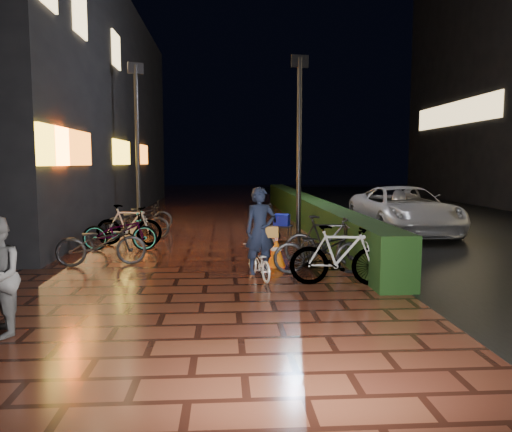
{
  "coord_description": "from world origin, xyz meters",
  "views": [
    {
      "loc": [
        0.36,
        -10.02,
        2.22
      ],
      "look_at": [
        1.02,
        0.41,
        1.1
      ],
      "focal_mm": 35.0,
      "sensor_mm": 36.0,
      "label": 1
    }
  ],
  "objects": [
    {
      "name": "van",
      "position": [
        6.02,
        5.33,
        0.74
      ],
      "size": [
        2.47,
        5.28,
        1.46
      ],
      "primitive_type": "imported",
      "rotation": [
        0.0,
        0.0,
        -0.01
      ],
      "color": "#B0AFB4",
      "rests_on": "ground"
    },
    {
      "name": "traffic_barrier",
      "position": [
        1.48,
        1.05,
        0.32
      ],
      "size": [
        0.44,
        1.6,
        0.64
      ],
      "color": "orange",
      "rests_on": "ground"
    },
    {
      "name": "cart_assembly",
      "position": [
        1.97,
        3.97,
        0.56
      ],
      "size": [
        0.75,
        0.64,
        1.09
      ],
      "color": "black",
      "rests_on": "ground"
    },
    {
      "name": "hedge",
      "position": [
        3.3,
        8.0,
        0.5
      ],
      "size": [
        0.7,
        20.0,
        1.0
      ],
      "primitive_type": "cube",
      "color": "black",
      "rests_on": "ground"
    },
    {
      "name": "parked_bikes_hedge",
      "position": [
        2.41,
        -0.36,
        0.53
      ],
      "size": [
        2.16,
        2.45,
        1.1
      ],
      "color": "black",
      "rests_on": "ground"
    },
    {
      "name": "lamp_post_sf",
      "position": [
        -2.62,
        7.58,
        3.08
      ],
      "size": [
        0.52,
        0.28,
        5.61
      ],
      "color": "black",
      "rests_on": "ground"
    },
    {
      "name": "cyclist",
      "position": [
        1.02,
        -0.66,
        0.65
      ],
      "size": [
        0.73,
        1.3,
        1.76
      ],
      "color": "white",
      "rests_on": "ground"
    },
    {
      "name": "parked_bikes_storefront",
      "position": [
        -2.26,
        3.6,
        0.5
      ],
      "size": [
        2.05,
        6.49,
        1.1
      ],
      "color": "black",
      "rests_on": "ground"
    },
    {
      "name": "asphalt_road",
      "position": [
        9.0,
        5.0,
        0.0
      ],
      "size": [
        11.0,
        60.0,
        0.01
      ],
      "primitive_type": "cube",
      "color": "black",
      "rests_on": "ground"
    },
    {
      "name": "ground",
      "position": [
        0.0,
        0.0,
        0.0
      ],
      "size": [
        80.0,
        80.0,
        0.0
      ],
      "primitive_type": "plane",
      "color": "#381911",
      "rests_on": "ground"
    },
    {
      "name": "lamp_post_hedge",
      "position": [
        2.48,
        4.08,
        2.86
      ],
      "size": [
        0.5,
        0.16,
        5.19
      ],
      "color": "black",
      "rests_on": "ground"
    }
  ]
}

